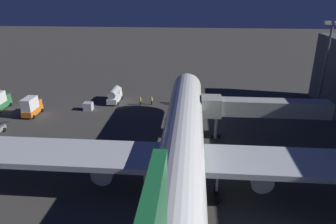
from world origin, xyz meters
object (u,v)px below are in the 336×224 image
Objects in this scene: fuel_tanker at (115,95)px; traffic_cone_nose_port at (198,109)px; catering_truck at (31,106)px; traffic_cone_nose_starboard at (176,109)px; jet_bridge at (255,108)px; ground_crew_by_belt_loader at (176,101)px; baggage_container_near_belt at (88,106)px; ground_crew_walking_aft at (152,100)px; ground_crew_under_port_wing at (140,101)px; airliner_at_gate at (181,158)px; apron_floodlight_mast at (326,63)px.

fuel_tanker reaches higher than traffic_cone_nose_port.
catering_truck is 9.12× the size of traffic_cone_nose_starboard.
ground_crew_by_belt_loader is at bearing -48.74° from jet_bridge.
jet_bridge reaches higher than ground_crew_by_belt_loader.
jet_bridge is at bearing 170.16° from catering_truck.
baggage_container_near_belt is at bearing 51.64° from fuel_tanker.
ground_crew_walking_aft is at bearing 172.32° from fuel_tanker.
fuel_tanker is 13.49m from ground_crew_by_belt_loader.
traffic_cone_nose_port is at bearing -54.42° from jet_bridge.
traffic_cone_nose_port is (-12.09, 2.25, -0.70)m from ground_crew_under_port_wing.
airliner_at_gate reaches higher than jet_bridge.
catering_truck is (29.96, -23.69, -3.61)m from airliner_at_gate.
jet_bridge is at bearing 40.22° from apron_floodlight_mast.
baggage_container_near_belt reaches higher than traffic_cone_nose_port.
jet_bridge is at bearing 125.58° from traffic_cone_nose_port.
ground_crew_by_belt_loader is at bearing -163.77° from catering_truck.
traffic_cone_nose_port is at bearing -176.37° from baggage_container_near_belt.
catering_truck is at bearing 20.14° from ground_crew_under_port_wing.
ground_crew_walking_aft is (7.55, -31.60, -4.50)m from airliner_at_gate.
apron_floodlight_mast is at bearing 175.36° from ground_crew_walking_aft.
ground_crew_walking_aft is at bearing -160.57° from catering_truck.
ground_crew_under_port_wing is (-5.89, 1.66, -0.68)m from fuel_tanker.
apron_floodlight_mast is at bearing -179.77° from traffic_cone_nose_starboard.
traffic_cone_nose_port is 4.40m from traffic_cone_nose_starboard.
jet_bridge reaches higher than ground_crew_under_port_wing.
apron_floodlight_mast reaches higher than catering_truck.
traffic_cone_nose_starboard is (4.40, 0.00, 0.00)m from traffic_cone_nose_port.
jet_bridge is at bearing 140.94° from ground_crew_walking_aft.
apron_floodlight_mast is 25.37m from traffic_cone_nose_port.
ground_crew_by_belt_loader is at bearing -166.19° from baggage_container_near_belt.
baggage_container_near_belt is at bearing 13.81° from ground_crew_by_belt_loader.
catering_truck is 23.78m from ground_crew_walking_aft.
ground_crew_walking_aft reaches higher than ground_crew_by_belt_loader.
ground_crew_under_port_wing is at bearing 5.14° from ground_crew_by_belt_loader.
airliner_at_gate is 35.17× the size of ground_crew_by_belt_loader.
ground_crew_by_belt_loader is (-13.44, 0.98, -0.72)m from fuel_tanker.
airliner_at_gate is 34.23m from baggage_container_near_belt.
apron_floodlight_mast is at bearing -174.62° from catering_truck.
traffic_cone_nose_port is (8.73, -12.20, -5.30)m from jet_bridge.
jet_bridge is 20.66m from ground_crew_by_belt_loader.
fuel_tanker is 3.26× the size of ground_crew_walking_aft.
fuel_tanker is 3.41× the size of ground_crew_by_belt_loader.
catering_truck reaches higher than ground_crew_by_belt_loader.
baggage_container_near_belt is at bearing 4.53° from traffic_cone_nose_starboard.
baggage_container_near_belt is (45.49, 1.52, -9.50)m from apron_floodlight_mast.
traffic_cone_nose_port is at bearing 147.19° from ground_crew_by_belt_loader.
ground_crew_walking_aft reaches higher than ground_crew_under_port_wing.
baggage_container_near_belt is at bearing -19.24° from jet_bridge.
apron_floodlight_mast is 29.46m from traffic_cone_nose_starboard.
ground_crew_by_belt_loader is (13.27, -15.13, -4.64)m from jet_bridge.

